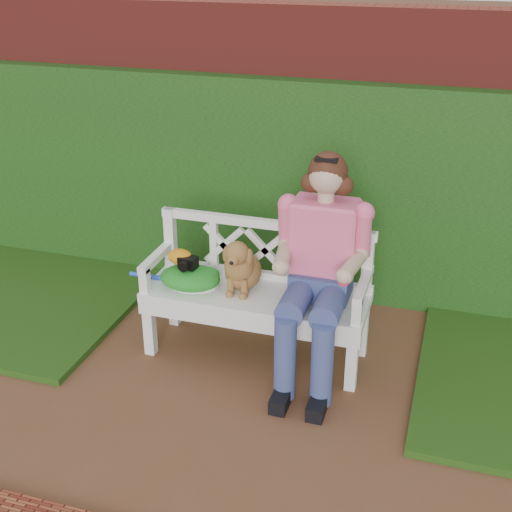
% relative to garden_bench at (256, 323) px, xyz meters
% --- Properties ---
extents(ground, '(60.00, 60.00, 0.00)m').
position_rel_garden_bench_xyz_m(ground, '(0.00, -0.65, -0.24)').
color(ground, brown).
extents(brick_wall, '(10.00, 0.30, 2.20)m').
position_rel_garden_bench_xyz_m(brick_wall, '(0.00, 1.25, 0.86)').
color(brick_wall, maroon).
rests_on(brick_wall, ground).
extents(ivy_hedge, '(10.00, 0.18, 1.70)m').
position_rel_garden_bench_xyz_m(ivy_hedge, '(0.00, 1.03, 0.61)').
color(ivy_hedge, '#246018').
rests_on(ivy_hedge, ground).
extents(garden_bench, '(1.62, 0.72, 0.48)m').
position_rel_garden_bench_xyz_m(garden_bench, '(0.00, 0.00, 0.00)').
color(garden_bench, white).
rests_on(garden_bench, ground).
extents(seated_woman, '(0.87, 1.00, 1.49)m').
position_rel_garden_bench_xyz_m(seated_woman, '(0.44, -0.02, 0.50)').
color(seated_woman, '#DB5260').
rests_on(seated_woman, ground).
extents(dog, '(0.37, 0.43, 0.39)m').
position_rel_garden_bench_xyz_m(dog, '(-0.10, 0.02, 0.44)').
color(dog, '#B57650').
rests_on(dog, garden_bench).
extents(tennis_racket, '(0.75, 0.54, 0.03)m').
position_rel_garden_bench_xyz_m(tennis_racket, '(-0.47, -0.02, 0.26)').
color(tennis_racket, beige).
rests_on(tennis_racket, garden_bench).
extents(green_bag, '(0.48, 0.41, 0.14)m').
position_rel_garden_bench_xyz_m(green_bag, '(-0.45, -0.05, 0.31)').
color(green_bag, '#1A8017').
rests_on(green_bag, garden_bench).
extents(camera_item, '(0.13, 0.10, 0.08)m').
position_rel_garden_bench_xyz_m(camera_item, '(-0.46, -0.05, 0.42)').
color(camera_item, black).
rests_on(camera_item, green_bag).
extents(baseball_glove, '(0.21, 0.18, 0.11)m').
position_rel_garden_bench_xyz_m(baseball_glove, '(-0.53, -0.02, 0.44)').
color(baseball_glove, '#CA780E').
rests_on(baseball_glove, green_bag).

